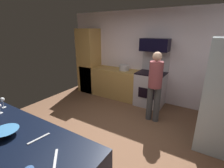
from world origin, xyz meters
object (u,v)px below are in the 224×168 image
oven_range (150,87)px  stock_pot (124,68)px  person_cook (155,84)px  wine_glass_mid (2,100)px  mixing_bowl_large (6,133)px  microwave (155,45)px

oven_range → stock_pot: bearing=179.6°
person_cook → wine_glass_mid: bearing=-125.0°
oven_range → person_cook: 0.96m
oven_range → mixing_bowl_large: (-0.53, -3.52, 0.42)m
oven_range → wine_glass_mid: size_ratio=8.91×
stock_pot → wine_glass_mid: bearing=-98.1°
wine_glass_mid → oven_range: bearing=67.6°
mixing_bowl_large → oven_range: bearing=81.4°
wine_glass_mid → stock_pot: bearing=81.9°
mixing_bowl_large → wine_glass_mid: bearing=155.9°
oven_range → wine_glass_mid: 3.47m
oven_range → stock_pot: 0.97m
microwave → stock_pot: 1.11m
microwave → stock_pot: bearing=-174.6°
person_cook → oven_range: bearing=113.4°
oven_range → person_cook: (0.35, -0.80, 0.39)m
mixing_bowl_large → person_cook: bearing=72.0°
oven_range → microwave: bearing=90.0°
person_cook → mixing_bowl_large: person_cook is taller
person_cook → stock_pot: person_cook is taller
mixing_bowl_large → wine_glass_mid: wine_glass_mid is taller
wine_glass_mid → stock_pot: size_ratio=0.58×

